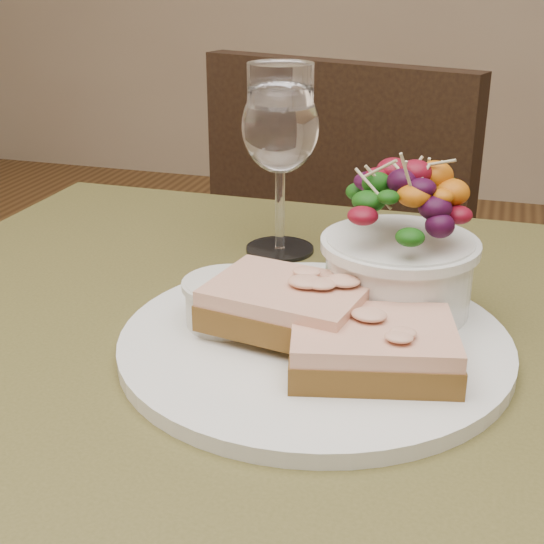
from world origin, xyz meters
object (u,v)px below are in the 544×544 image
(dinner_plate, at_px, (315,342))
(sandwich_back, at_px, (287,305))
(cafe_table, at_px, (276,480))
(chair_far, at_px, (371,390))
(ramekin, at_px, (229,300))
(wine_glass, at_px, (280,132))
(sandwich_front, at_px, (373,347))
(salad_bowl, at_px, (400,241))

(dinner_plate, height_order, sandwich_back, sandwich_back)
(cafe_table, relative_size, dinner_plate, 2.66)
(chair_far, bearing_deg, ramekin, 105.87)
(ramekin, distance_m, wine_glass, 0.21)
(sandwich_back, bearing_deg, cafe_table, -77.35)
(chair_far, bearing_deg, cafe_table, 109.88)
(sandwich_back, bearing_deg, chair_far, 102.43)
(cafe_table, distance_m, sandwich_front, 0.15)
(ramekin, xyz_separation_m, wine_glass, (-0.02, 0.19, 0.09))
(wine_glass, bearing_deg, salad_bowl, -42.72)
(chair_far, height_order, ramekin, chair_far)
(cafe_table, xyz_separation_m, ramekin, (-0.05, 0.04, 0.13))
(cafe_table, height_order, sandwich_back, sandwich_back)
(sandwich_front, distance_m, sandwich_back, 0.08)
(dinner_plate, distance_m, sandwich_back, 0.04)
(dinner_plate, height_order, sandwich_front, sandwich_front)
(cafe_table, bearing_deg, chair_far, 93.01)
(cafe_table, xyz_separation_m, sandwich_front, (0.07, 0.00, 0.13))
(dinner_plate, xyz_separation_m, ramekin, (-0.07, 0.00, 0.03))
(chair_far, distance_m, dinner_plate, 0.84)
(sandwich_back, bearing_deg, dinner_plate, 14.31)
(chair_far, relative_size, ramekin, 13.22)
(chair_far, distance_m, sandwich_front, 0.88)
(salad_bowl, relative_size, wine_glass, 0.73)
(salad_bowl, bearing_deg, dinner_plate, -127.46)
(wine_glass, bearing_deg, cafe_table, -74.05)
(dinner_plate, height_order, salad_bowl, salad_bowl)
(ramekin, bearing_deg, sandwich_front, -16.93)
(sandwich_back, relative_size, salad_bowl, 1.02)
(chair_far, height_order, sandwich_front, chair_far)
(chair_far, height_order, salad_bowl, chair_far)
(sandwich_front, xyz_separation_m, wine_glass, (-0.14, 0.23, 0.10))
(dinner_plate, bearing_deg, wine_glass, 113.78)
(sandwich_front, relative_size, sandwich_back, 1.02)
(sandwich_back, height_order, salad_bowl, salad_bowl)
(cafe_table, xyz_separation_m, dinner_plate, (0.02, 0.04, 0.11))
(ramekin, bearing_deg, sandwich_back, -4.51)
(chair_far, bearing_deg, wine_glass, 103.71)
(cafe_table, distance_m, wine_glass, 0.33)
(sandwich_front, height_order, ramekin, ramekin)
(ramekin, bearing_deg, chair_far, 89.00)
(chair_far, xyz_separation_m, dinner_plate, (0.06, -0.70, 0.46))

